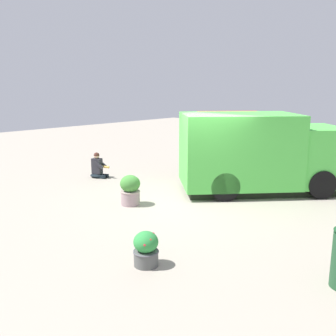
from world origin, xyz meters
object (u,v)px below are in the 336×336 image
(food_truck, at_px, (258,154))
(planter_flowering_far, at_px, (146,249))
(planter_flowering_near, at_px, (130,190))
(person_customer, at_px, (98,168))

(food_truck, height_order, planter_flowering_far, food_truck)
(food_truck, xyz_separation_m, planter_flowering_far, (-5.80, -1.27, -0.82))
(food_truck, distance_m, planter_flowering_near, 4.11)
(planter_flowering_near, relative_size, planter_flowering_far, 1.28)
(planter_flowering_near, bearing_deg, person_customer, 69.11)
(person_customer, distance_m, planter_flowering_near, 3.49)
(food_truck, relative_size, planter_flowering_near, 6.06)
(person_customer, bearing_deg, planter_flowering_near, -110.89)
(planter_flowering_near, xyz_separation_m, planter_flowering_far, (-2.14, -2.98, -0.10))
(food_truck, bearing_deg, planter_flowering_near, 154.92)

